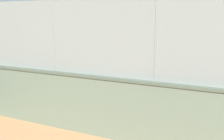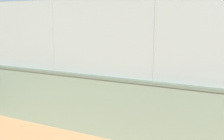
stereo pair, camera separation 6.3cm
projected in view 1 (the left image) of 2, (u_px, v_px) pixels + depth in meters
ground_plane at (171, 67)px, 19.06m from camera, size 260.00×260.00×0.00m
perimeter_wall at (57, 99)px, 8.50m from camera, size 32.97×1.45×1.85m
fence_panel_on_wall at (54, 36)px, 8.11m from camera, size 32.37×1.14×2.18m
player_baseline_waiting at (210, 89)px, 9.30m from camera, size 0.78×1.24×1.70m
player_foreground_swinging at (82, 60)px, 16.37m from camera, size 1.24×0.72×1.53m
sports_ball at (218, 111)px, 6.96m from camera, size 0.10×0.10×0.10m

